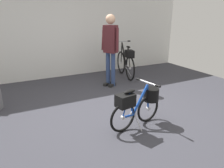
% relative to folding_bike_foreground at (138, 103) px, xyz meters
% --- Properties ---
extents(ground_plane, '(7.89, 7.89, 0.00)m').
position_rel_folding_bike_foreground_xyz_m(ground_plane, '(-0.18, 0.57, -0.40)').
color(ground_plane, '#38383F').
extents(back_wall, '(7.89, 0.10, 2.76)m').
position_rel_folding_bike_foreground_xyz_m(back_wall, '(-0.18, 3.55, 0.98)').
color(back_wall, white).
rests_on(back_wall, ground_plane).
extents(folding_bike_foreground, '(1.05, 0.53, 0.75)m').
position_rel_folding_bike_foreground_xyz_m(folding_bike_foreground, '(0.00, 0.00, 0.00)').
color(folding_bike_foreground, black).
rests_on(folding_bike_foreground, ground_plane).
extents(display_bike_left, '(0.53, 1.47, 1.03)m').
position_rel_folding_bike_foreground_xyz_m(display_bike_left, '(1.29, 2.55, 0.06)').
color(display_bike_left, black).
rests_on(display_bike_left, ground_plane).
extents(visitor_near_wall, '(0.37, 0.47, 1.80)m').
position_rel_folding_bike_foreground_xyz_m(visitor_near_wall, '(0.54, 2.08, 0.64)').
color(visitor_near_wall, navy).
rests_on(visitor_near_wall, ground_plane).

